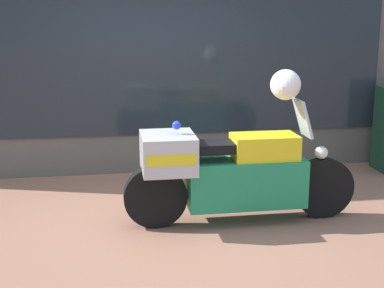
% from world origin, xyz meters
% --- Properties ---
extents(ground_plane, '(60.00, 60.00, 0.00)m').
position_xyz_m(ground_plane, '(0.00, 0.00, 0.00)').
color(ground_plane, '#8E604C').
extents(shop_building, '(6.73, 0.55, 4.16)m').
position_xyz_m(shop_building, '(-0.44, 2.00, 2.09)').
color(shop_building, '#56514C').
rests_on(shop_building, ground).
extents(window_display, '(5.33, 0.30, 1.91)m').
position_xyz_m(window_display, '(0.40, 2.03, 0.46)').
color(window_display, slate).
rests_on(window_display, ground).
extents(paramedic_motorcycle, '(2.48, 0.62, 1.30)m').
position_xyz_m(paramedic_motorcycle, '(0.60, -0.19, 0.56)').
color(paramedic_motorcycle, black).
rests_on(paramedic_motorcycle, ground).
extents(white_helmet, '(0.31, 0.31, 0.31)m').
position_xyz_m(white_helmet, '(1.18, -0.19, 1.46)').
color(white_helmet, white).
rests_on(white_helmet, paramedic_motorcycle).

